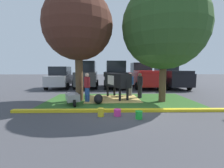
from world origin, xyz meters
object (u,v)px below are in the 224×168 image
at_px(cow_holstein, 116,80).
at_px(bucket_pink, 117,112).
at_px(bucket_green, 139,115).
at_px(person_visitor_far, 87,87).
at_px(shade_tree_right, 164,27).
at_px(wheelbarrow, 73,98).
at_px(bucket_yellow, 101,112).
at_px(suv_black, 115,74).
at_px(pickup_truck_maroon, 143,76).
at_px(person_handler, 130,84).
at_px(person_visitor_near, 140,85).
at_px(shade_tree_left, 78,26).
at_px(pickup_truck_black, 169,76).
at_px(suv_dark_grey, 87,74).
at_px(sedan_red, 61,78).
at_px(calf_lying, 98,99).

xyz_separation_m(cow_holstein, bucket_pink, (-0.11, -3.61, -1.00)).
distance_m(cow_holstein, bucket_green, 4.17).
relative_size(person_visitor_far, bucket_pink, 5.30).
height_order(shade_tree_right, wheelbarrow, shade_tree_right).
relative_size(bucket_yellow, bucket_pink, 1.06).
xyz_separation_m(person_visitor_far, suv_black, (1.78, 6.52, 0.40)).
relative_size(wheelbarrow, pickup_truck_maroon, 0.29).
relative_size(person_handler, bucket_pink, 5.05).
relative_size(person_visitor_near, bucket_pink, 5.18).
height_order(cow_holstein, bucket_pink, cow_holstein).
bearing_deg(shade_tree_left, person_handler, 25.22).
height_order(person_handler, pickup_truck_black, pickup_truck_black).
relative_size(bucket_yellow, pickup_truck_black, 0.06).
relative_size(person_visitor_far, bucket_yellow, 5.02).
relative_size(pickup_truck_maroon, pickup_truck_black, 1.00).
relative_size(shade_tree_left, suv_dark_grey, 1.32).
bearing_deg(suv_black, shade_tree_right, -69.57).
height_order(shade_tree_right, sedan_red, shade_tree_right).
xyz_separation_m(shade_tree_right, pickup_truck_black, (2.87, 6.44, -2.97)).
relative_size(cow_holstein, person_visitor_far, 1.85).
xyz_separation_m(suv_black, pickup_truck_maroon, (2.73, 0.18, -0.16)).
relative_size(person_visitor_far, bucket_green, 5.41).
height_order(bucket_green, pickup_truck_black, pickup_truck_black).
height_order(wheelbarrow, bucket_yellow, wheelbarrow).
bearing_deg(suv_dark_grey, bucket_yellow, -78.88).
bearing_deg(shade_tree_right, bucket_yellow, -141.54).
relative_size(bucket_pink, suv_dark_grey, 0.07).
height_order(shade_tree_right, suv_dark_grey, shade_tree_right).
bearing_deg(bucket_pink, suv_dark_grey, 105.04).
relative_size(calf_lying, wheelbarrow, 0.83).
xyz_separation_m(sedan_red, pickup_truck_maroon, (7.90, 0.29, 0.13)).
bearing_deg(pickup_truck_black, person_visitor_near, -126.05).
distance_m(sedan_red, suv_dark_grey, 2.48).
bearing_deg(bucket_green, person_visitor_far, 128.57).
bearing_deg(person_handler, calf_lying, -133.35).
relative_size(cow_holstein, suv_black, 0.64).
relative_size(shade_tree_left, shade_tree_right, 0.97).
relative_size(shade_tree_left, bucket_green, 20.67).
bearing_deg(person_visitor_far, wheelbarrow, -134.90).
bearing_deg(bucket_yellow, person_visitor_near, 58.47).
height_order(shade_tree_left, suv_black, shade_tree_left).
bearing_deg(wheelbarrow, shade_tree_right, 8.49).
xyz_separation_m(person_handler, person_visitor_far, (-2.63, -1.88, 0.04)).
height_order(shade_tree_right, bucket_green, shade_tree_right).
relative_size(calf_lying, person_handler, 0.85).
relative_size(person_visitor_near, bucket_green, 5.30).
height_order(sedan_red, suv_dark_grey, suv_dark_grey).
bearing_deg(sedan_red, pickup_truck_maroon, 2.13).
xyz_separation_m(pickup_truck_maroon, pickup_truck_black, (2.54, -0.19, 0.00)).
xyz_separation_m(cow_holstein, pickup_truck_maroon, (2.87, 5.60, -0.03)).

